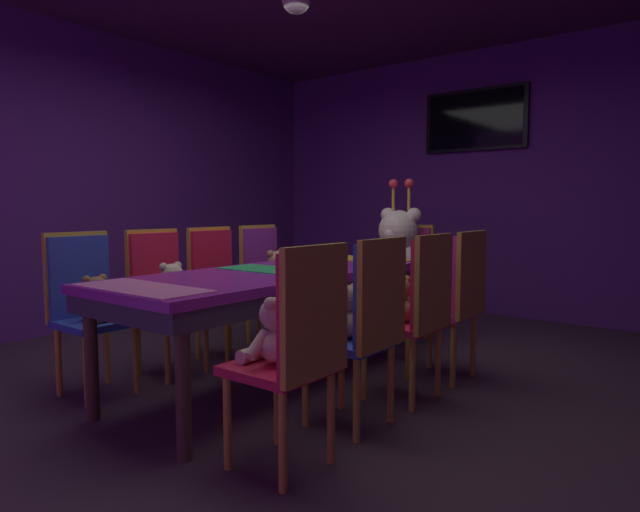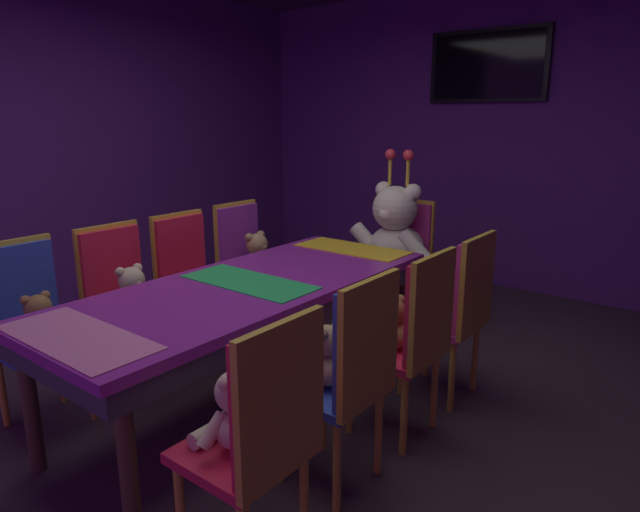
# 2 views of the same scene
# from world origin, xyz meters

# --- Properties ---
(ground_plane) EXTENTS (7.90, 7.90, 0.00)m
(ground_plane) POSITION_xyz_m (0.00, 0.00, 0.00)
(ground_plane) COLOR #3F2D38
(wall_back) EXTENTS (5.20, 0.12, 2.80)m
(wall_back) POSITION_xyz_m (0.00, 3.20, 1.40)
(wall_back) COLOR #59267F
(wall_back) RESTS_ON ground_plane
(wall_left) EXTENTS (0.12, 6.40, 2.80)m
(wall_left) POSITION_xyz_m (-2.60, 0.00, 1.40)
(wall_left) COLOR #59267F
(wall_left) RESTS_ON ground_plane
(banquet_table) EXTENTS (0.90, 2.30, 0.75)m
(banquet_table) POSITION_xyz_m (0.00, 0.00, 0.65)
(banquet_table) COLOR purple
(banquet_table) RESTS_ON ground_plane
(chair_left_0) EXTENTS (0.42, 0.41, 0.98)m
(chair_left_0) POSITION_xyz_m (-0.87, -0.79, 0.60)
(chair_left_0) COLOR #2D47B2
(chair_left_0) RESTS_ON ground_plane
(teddy_left_0) EXTENTS (0.22, 0.29, 0.27)m
(teddy_left_0) POSITION_xyz_m (-0.72, -0.79, 0.58)
(teddy_left_0) COLOR olive
(teddy_left_0) RESTS_ON chair_left_0
(chair_left_1) EXTENTS (0.42, 0.41, 0.98)m
(chair_left_1) POSITION_xyz_m (-0.85, -0.25, 0.60)
(chair_left_1) COLOR red
(chair_left_1) RESTS_ON ground_plane
(teddy_left_1) EXTENTS (0.25, 0.33, 0.31)m
(teddy_left_1) POSITION_xyz_m (-0.70, -0.25, 0.59)
(teddy_left_1) COLOR beige
(teddy_left_1) RESTS_ON chair_left_1
(chair_left_2) EXTENTS (0.42, 0.41, 0.98)m
(chair_left_2) POSITION_xyz_m (-0.85, 0.26, 0.60)
(chair_left_2) COLOR red
(chair_left_2) RESTS_ON ground_plane
(chair_left_3) EXTENTS (0.42, 0.41, 0.98)m
(chair_left_3) POSITION_xyz_m (-0.88, 0.82, 0.60)
(chair_left_3) COLOR purple
(chair_left_3) RESTS_ON ground_plane
(teddy_left_3) EXTENTS (0.27, 0.34, 0.33)m
(teddy_left_3) POSITION_xyz_m (-0.74, 0.82, 0.60)
(teddy_left_3) COLOR tan
(teddy_left_3) RESTS_ON chair_left_3
(chair_right_0) EXTENTS (0.42, 0.41, 0.98)m
(chair_right_0) POSITION_xyz_m (0.88, -0.81, 0.60)
(chair_right_0) COLOR red
(chair_right_0) RESTS_ON ground_plane
(teddy_right_0) EXTENTS (0.25, 0.32, 0.30)m
(teddy_right_0) POSITION_xyz_m (0.74, -0.81, 0.59)
(teddy_right_0) COLOR beige
(teddy_right_0) RESTS_ON chair_right_0
(chair_right_1) EXTENTS (0.42, 0.41, 0.98)m
(chair_right_1) POSITION_xyz_m (0.85, -0.24, 0.60)
(chair_right_1) COLOR #2D47B2
(chair_right_1) RESTS_ON ground_plane
(teddy_right_1) EXTENTS (0.23, 0.30, 0.28)m
(teddy_right_1) POSITION_xyz_m (0.71, -0.24, 0.58)
(teddy_right_1) COLOR tan
(teddy_right_1) RESTS_ON chair_right_1
(chair_right_2) EXTENTS (0.42, 0.41, 0.98)m
(chair_right_2) POSITION_xyz_m (0.87, 0.28, 0.60)
(chair_right_2) COLOR red
(chair_right_2) RESTS_ON ground_plane
(teddy_right_2) EXTENTS (0.22, 0.29, 0.27)m
(teddy_right_2) POSITION_xyz_m (0.73, 0.28, 0.58)
(teddy_right_2) COLOR olive
(teddy_right_2) RESTS_ON chair_right_2
(chair_right_3) EXTENTS (0.42, 0.41, 0.98)m
(chair_right_3) POSITION_xyz_m (0.87, 0.81, 0.60)
(chair_right_3) COLOR #CC338C
(chair_right_3) RESTS_ON ground_plane
(teddy_right_3) EXTENTS (0.25, 0.32, 0.31)m
(teddy_right_3) POSITION_xyz_m (0.73, 0.81, 0.59)
(teddy_right_3) COLOR beige
(teddy_right_3) RESTS_ON chair_right_3
(throne_chair) EXTENTS (0.41, 0.42, 0.98)m
(throne_chair) POSITION_xyz_m (0.00, 1.69, 0.60)
(throne_chair) COLOR #CC338C
(throne_chair) RESTS_ON ground_plane
(king_teddy_bear) EXTENTS (0.71, 0.55, 0.91)m
(king_teddy_bear) POSITION_xyz_m (0.00, 1.52, 0.75)
(king_teddy_bear) COLOR silver
(king_teddy_bear) RESTS_ON throne_chair
(wall_tv) EXTENTS (1.10, 0.06, 0.64)m
(wall_tv) POSITION_xyz_m (0.00, 3.11, 2.05)
(wall_tv) COLOR black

